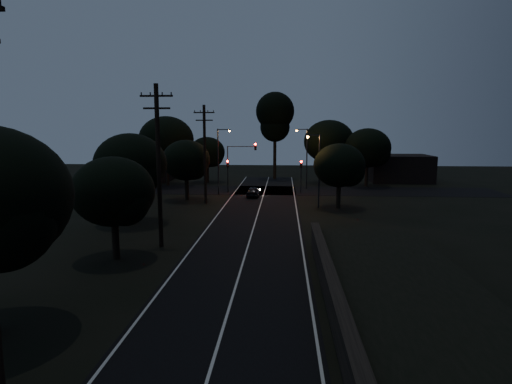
{
  "coord_description": "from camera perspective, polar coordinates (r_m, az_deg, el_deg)",
  "views": [
    {
      "loc": [
        2.4,
        -13.25,
        8.14
      ],
      "look_at": [
        0.0,
        24.0,
        2.5
      ],
      "focal_mm": 30.0,
      "sensor_mm": 36.0,
      "label": 1
    }
  ],
  "objects": [
    {
      "name": "tree_far_e",
      "position": [
        61.34,
        14.87,
        5.58
      ],
      "size": [
        6.35,
        6.35,
        8.05
      ],
      "color": "black",
      "rests_on": "ground"
    },
    {
      "name": "tree_left_d",
      "position": [
        48.48,
        -9.11,
        4.07
      ],
      "size": [
        5.36,
        5.36,
        6.8
      ],
      "color": "black",
      "rests_on": "ground"
    },
    {
      "name": "tree_far_w",
      "position": [
        61.28,
        -11.65,
        6.72
      ],
      "size": [
        7.63,
        7.63,
        9.72
      ],
      "color": "black",
      "rests_on": "ground"
    },
    {
      "name": "building_left",
      "position": [
        69.24,
        -15.23,
        3.37
      ],
      "size": [
        10.0,
        8.0,
        4.4
      ],
      "primitive_type": "cube",
      "color": "black",
      "rests_on": "ground"
    },
    {
      "name": "road_surface",
      "position": [
        45.17,
        0.58,
        -1.78
      ],
      "size": [
        60.0,
        70.0,
        0.03
      ],
      "color": "black",
      "rests_on": "ground"
    },
    {
      "name": "retaining_wall",
      "position": [
        18.68,
        20.74,
        -15.74
      ],
      "size": [
        6.93,
        26.0,
        1.6
      ],
      "color": "black",
      "rests_on": "ground"
    },
    {
      "name": "signal_right",
      "position": [
        53.54,
        6.03,
        2.86
      ],
      "size": [
        0.28,
        0.35,
        4.1
      ],
      "color": "black",
      "rests_on": "ground"
    },
    {
      "name": "tree_far_nw",
      "position": [
        64.24,
        -6.39,
        5.18
      ],
      "size": [
        5.34,
        5.34,
        6.77
      ],
      "color": "black",
      "rests_on": "ground"
    },
    {
      "name": "signal_left",
      "position": [
        53.95,
        -3.79,
        2.93
      ],
      "size": [
        0.28,
        0.35,
        4.1
      ],
      "color": "black",
      "rests_on": "ground"
    },
    {
      "name": "building_right",
      "position": [
        68.82,
        18.52,
        3.03
      ],
      "size": [
        9.0,
        7.0,
        4.0
      ],
      "primitive_type": "cube",
      "color": "black",
      "rests_on": "ground"
    },
    {
      "name": "ground",
      "position": [
        15.73,
        -6.11,
        -22.62
      ],
      "size": [
        160.0,
        160.0,
        0.0
      ],
      "primitive_type": "plane",
      "color": "black"
    },
    {
      "name": "signal_mast",
      "position": [
        53.64,
        -2.01,
        4.53
      ],
      "size": [
        3.7,
        0.35,
        6.25
      ],
      "color": "black",
      "rests_on": "ground"
    },
    {
      "name": "utility_pole_mid",
      "position": [
        29.57,
        -12.86,
        3.72
      ],
      "size": [
        2.2,
        0.3,
        11.0
      ],
      "color": "black",
      "rests_on": "ground"
    },
    {
      "name": "streetlight_b",
      "position": [
        57.43,
        6.61,
        5.04
      ],
      "size": [
        1.66,
        0.26,
        8.0
      ],
      "color": "black",
      "rests_on": "ground"
    },
    {
      "name": "car",
      "position": [
        50.6,
        -0.35,
        0.03
      ],
      "size": [
        1.59,
        3.61,
        1.21
      ],
      "primitive_type": "imported",
      "rotation": [
        0.0,
        0.0,
        3.1
      ],
      "color": "black",
      "rests_on": "ground"
    },
    {
      "name": "streetlight_c",
      "position": [
        43.55,
        8.21,
        3.51
      ],
      "size": [
        1.46,
        0.26,
        7.5
      ],
      "color": "black",
      "rests_on": "ground"
    },
    {
      "name": "utility_pole_far",
      "position": [
        46.1,
        -6.85,
        5.23
      ],
      "size": [
        2.2,
        0.3,
        10.5
      ],
      "color": "black",
      "rests_on": "ground"
    },
    {
      "name": "tree_right_a",
      "position": [
        43.7,
        11.3,
        3.34
      ],
      "size": [
        5.18,
        5.18,
        6.58
      ],
      "color": "black",
      "rests_on": "ground"
    },
    {
      "name": "streetlight_a",
      "position": [
        51.94,
        -4.87,
        4.69
      ],
      "size": [
        1.66,
        0.26,
        8.0
      ],
      "color": "black",
      "rests_on": "ground"
    },
    {
      "name": "tree_far_ne",
      "position": [
        63.51,
        9.95,
        6.52
      ],
      "size": [
        7.31,
        7.31,
        9.25
      ],
      "color": "black",
      "rests_on": "ground"
    },
    {
      "name": "tree_left_c",
      "position": [
        37.48,
        -16.14,
        3.4
      ],
      "size": [
        6.08,
        6.08,
        7.68
      ],
      "color": "black",
      "rests_on": "ground"
    },
    {
      "name": "tree_left_b",
      "position": [
        27.44,
        -18.24,
        -0.19
      ],
      "size": [
        5.05,
        5.05,
        6.41
      ],
      "color": "black",
      "rests_on": "ground"
    },
    {
      "name": "tall_pine",
      "position": [
        68.28,
        2.55,
        10.03
      ],
      "size": [
        6.02,
        6.02,
        13.68
      ],
      "color": "black",
      "rests_on": "ground"
    }
  ]
}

